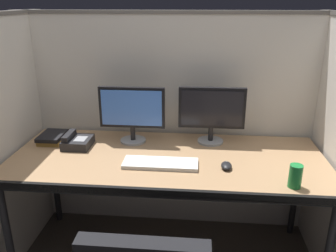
{
  "coord_description": "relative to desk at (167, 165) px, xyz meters",
  "views": [
    {
      "loc": [
        0.18,
        -1.6,
        1.63
      ],
      "look_at": [
        0.0,
        0.35,
        0.92
      ],
      "focal_mm": 37.07,
      "sensor_mm": 36.0,
      "label": 1
    }
  ],
  "objects": [
    {
      "name": "cubicle_partition_rear",
      "position": [
        0.0,
        0.46,
        0.1
      ],
      "size": [
        2.21,
        0.06,
        1.57
      ],
      "color": "beige",
      "rests_on": "ground"
    },
    {
      "name": "cubicle_partition_left",
      "position": [
        -0.99,
        -0.09,
        0.1
      ],
      "size": [
        0.06,
        1.41,
        1.57
      ],
      "color": "beige",
      "rests_on": "ground"
    },
    {
      "name": "desk",
      "position": [
        0.0,
        0.0,
        0.0
      ],
      "size": [
        1.9,
        0.8,
        0.74
      ],
      "color": "#997551",
      "rests_on": "ground"
    },
    {
      "name": "monitor_left",
      "position": [
        -0.25,
        0.23,
        0.27
      ],
      "size": [
        0.43,
        0.17,
        0.37
      ],
      "color": "gray",
      "rests_on": "desk"
    },
    {
      "name": "monitor_right",
      "position": [
        0.27,
        0.27,
        0.27
      ],
      "size": [
        0.43,
        0.17,
        0.37
      ],
      "color": "gray",
      "rests_on": "desk"
    },
    {
      "name": "keyboard_main",
      "position": [
        -0.03,
        -0.11,
        0.06
      ],
      "size": [
        0.43,
        0.15,
        0.02
      ],
      "primitive_type": "cube",
      "color": "silver",
      "rests_on": "desk"
    },
    {
      "name": "computer_mouse",
      "position": [
        0.35,
        -0.11,
        0.07
      ],
      "size": [
        0.06,
        0.1,
        0.04
      ],
      "color": "black",
      "rests_on": "desk"
    },
    {
      "name": "soda_can",
      "position": [
        0.68,
        -0.28,
        0.11
      ],
      "size": [
        0.07,
        0.07,
        0.12
      ],
      "primitive_type": "cylinder",
      "color": "#197233",
      "rests_on": "desk"
    },
    {
      "name": "desk_phone",
      "position": [
        -0.6,
        0.11,
        0.08
      ],
      "size": [
        0.17,
        0.19,
        0.09
      ],
      "color": "black",
      "rests_on": "desk"
    },
    {
      "name": "book_stack",
      "position": [
        -0.79,
        0.19,
        0.08
      ],
      "size": [
        0.15,
        0.22,
        0.05
      ],
      "color": "olive",
      "rests_on": "desk"
    }
  ]
}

